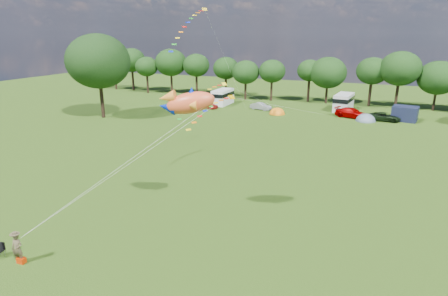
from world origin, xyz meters
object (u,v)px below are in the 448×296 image
at_px(big_tree, 98,61).
at_px(car_c, 352,113).
at_px(kite_flyer, 17,249).
at_px(campervan_b, 223,96).
at_px(fish_kite, 186,103).
at_px(car_a, 209,105).
at_px(car_d, 384,117).
at_px(car_b, 261,106).
at_px(tent_greyblue, 365,121).
at_px(tent_orange, 277,114).
at_px(campervan_c, 344,102).

bearing_deg(big_tree, car_c, 22.58).
distance_m(big_tree, kite_flyer, 42.17).
relative_size(campervan_b, fish_kite, 1.41).
distance_m(car_a, campervan_b, 4.74).
bearing_deg(car_d, car_b, 92.51).
bearing_deg(kite_flyer, big_tree, 110.17).
height_order(car_b, car_c, car_c).
relative_size(big_tree, campervan_b, 2.26).
bearing_deg(car_b, kite_flyer, -166.78).
height_order(kite_flyer, fish_kite, fish_kite).
distance_m(big_tree, car_d, 45.95).
height_order(campervan_b, tent_greyblue, campervan_b).
bearing_deg(car_d, big_tree, 114.74).
height_order(tent_greyblue, kite_flyer, kite_flyer).
xyz_separation_m(car_d, tent_orange, (-16.95, -1.53, -0.64)).
bearing_deg(campervan_c, big_tree, 126.68).
height_order(car_a, tent_orange, car_a).
relative_size(car_a, tent_greyblue, 1.16).
bearing_deg(campervan_c, fish_kite, 178.64).
height_order(car_d, tent_greyblue, car_d).
xyz_separation_m(car_b, tent_greyblue, (17.95, -2.13, -0.62)).
distance_m(car_c, kite_flyer, 52.35).
xyz_separation_m(big_tree, car_c, (37.60, 15.63, -8.23)).
bearing_deg(car_d, car_a, 97.72).
bearing_deg(fish_kite, car_d, 55.36).
xyz_separation_m(big_tree, tent_greyblue, (39.85, 14.02, -9.00)).
bearing_deg(tent_orange, car_a, 179.46).
xyz_separation_m(car_a, car_c, (25.02, 1.80, 0.14)).
height_order(car_d, campervan_c, campervan_c).
height_order(big_tree, car_a, big_tree).
relative_size(car_b, campervan_b, 0.62).
height_order(car_a, car_b, car_a).
distance_m(car_c, tent_greyblue, 2.87).
bearing_deg(car_b, big_tree, 138.65).
bearing_deg(tent_greyblue, kite_flyer, -109.37).
height_order(campervan_c, tent_orange, campervan_c).
distance_m(campervan_b, kite_flyer, 53.79).
bearing_deg(car_d, campervan_b, 88.82).
height_order(big_tree, car_c, big_tree).
bearing_deg(kite_flyer, car_a, 88.70).
xyz_separation_m(car_a, car_b, (9.32, 2.32, -0.02)).
distance_m(big_tree, tent_orange, 30.39).
bearing_deg(car_a, tent_greyblue, -71.69).
height_order(car_c, campervan_b, campervan_b).
height_order(car_b, campervan_c, campervan_c).
xyz_separation_m(tent_greyblue, kite_flyer, (-17.08, -48.60, 0.95)).
bearing_deg(fish_kite, tent_orange, 78.62).
relative_size(big_tree, car_a, 3.38).
bearing_deg(car_b, tent_greyblue, -84.53).
distance_m(car_d, campervan_c, 9.24).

